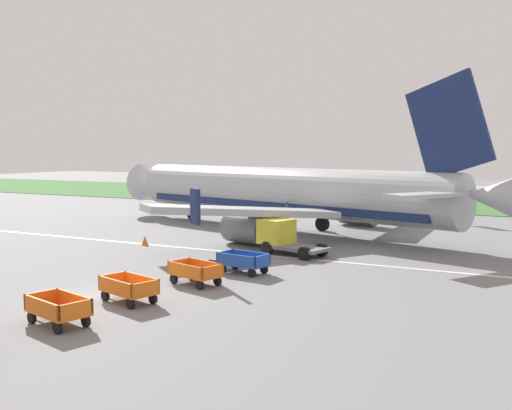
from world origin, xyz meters
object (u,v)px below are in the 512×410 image
baggage_cart_third_in_row (129,288)px  service_truck_beside_carts (282,236)px  baggage_cart_far_end (243,262)px  traffic_cone_near_plane (145,240)px  baggage_cart_fourth_in_row (195,272)px  airplane (290,193)px  baggage_cart_second_in_row (58,309)px

baggage_cart_third_in_row → service_truck_beside_carts: 13.74m
baggage_cart_far_end → traffic_cone_near_plane: baggage_cart_far_end is taller
baggage_cart_third_in_row → baggage_cart_fourth_in_row: 4.14m
baggage_cart_third_in_row → traffic_cone_near_plane: (-8.77, 12.38, -0.29)m
baggage_cart_far_end → traffic_cone_near_plane: size_ratio=5.82×
baggage_cart_fourth_in_row → service_truck_beside_carts: bearing=89.2°
airplane → traffic_cone_near_plane: bearing=-120.5°
airplane → baggage_cart_second_in_row: size_ratio=10.25×
baggage_cart_third_in_row → service_truck_beside_carts: (0.83, 13.71, 0.50)m
traffic_cone_near_plane → airplane: bearing=59.5°
baggage_cart_second_in_row → baggage_cart_far_end: 11.31m
airplane → traffic_cone_near_plane: 12.33m
baggage_cart_second_in_row → airplane: bearing=95.3°
airplane → traffic_cone_near_plane: airplane is taller
baggage_cart_second_in_row → baggage_cart_far_end: bearing=81.5°
airplane → baggage_cart_third_in_row: 23.03m
baggage_cart_third_in_row → baggage_cart_fourth_in_row: same height
baggage_cart_far_end → traffic_cone_near_plane: (-10.22, 4.95, -0.29)m
baggage_cart_third_in_row → baggage_cart_second_in_row: bearing=-93.1°
airplane → baggage_cart_fourth_in_row: 19.11m
airplane → service_truck_beside_carts: airplane is taller
baggage_cart_fourth_in_row → service_truck_beside_carts: 9.64m
service_truck_beside_carts → airplane: bearing=111.2°
airplane → baggage_cart_third_in_row: size_ratio=10.26×
airplane → baggage_cart_fourth_in_row: bearing=-79.8°
baggage_cart_third_in_row → baggage_cart_far_end: same height
baggage_cart_third_in_row → service_truck_beside_carts: bearing=86.6°
baggage_cart_second_in_row → traffic_cone_near_plane: bearing=117.9°
airplane → baggage_cart_fourth_in_row: size_ratio=10.25×
service_truck_beside_carts → traffic_cone_near_plane: bearing=-172.1°
baggage_cart_fourth_in_row → traffic_cone_near_plane: bearing=138.7°
traffic_cone_near_plane → baggage_cart_far_end: bearing=-25.8°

